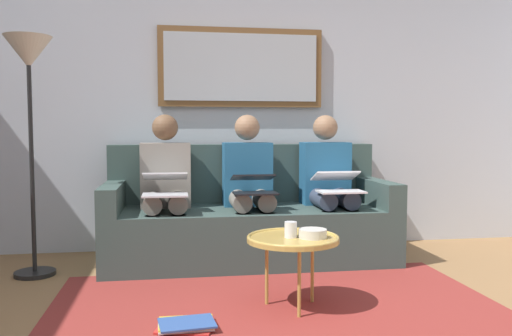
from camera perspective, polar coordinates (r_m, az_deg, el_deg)
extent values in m
cube|color=#B7BCC6|center=(4.63, -1.76, 7.60)|extent=(6.00, 0.12, 2.60)
cube|color=maroon|center=(3.07, 2.57, -15.19)|extent=(2.60, 1.80, 0.01)
cube|color=#384C47|center=(4.16, -0.76, -7.10)|extent=(2.20, 0.90, 0.42)
cube|color=#384C47|center=(4.44, -1.41, -0.52)|extent=(2.20, 0.20, 0.48)
cube|color=#384C47|center=(4.38, 12.72, -2.53)|extent=(0.14, 0.90, 0.20)
cube|color=#384C47|center=(4.09, -15.21, -3.03)|extent=(0.14, 0.90, 0.20)
cube|color=brown|center=(4.57, -1.62, 10.80)|extent=(1.40, 0.04, 0.67)
cube|color=#B2B7BC|center=(4.54, -1.58, 10.83)|extent=(1.30, 0.01, 0.57)
cylinder|color=tan|center=(3.03, 4.01, -7.71)|extent=(0.53, 0.53, 0.03)
torus|color=tan|center=(3.03, 4.01, -7.48)|extent=(0.53, 0.53, 0.02)
cylinder|color=#B28E42|center=(2.93, 4.70, -12.27)|extent=(0.02, 0.02, 0.39)
cylinder|color=#B28E42|center=(3.18, 6.11, -10.94)|extent=(0.02, 0.02, 0.39)
cylinder|color=#B28E42|center=(3.13, 1.17, -11.20)|extent=(0.02, 0.02, 0.39)
cylinder|color=silver|center=(3.01, 3.77, -6.66)|extent=(0.07, 0.07, 0.09)
cylinder|color=beige|center=(3.02, 6.15, -7.05)|extent=(0.16, 0.16, 0.05)
cube|color=#235B84|center=(4.33, 7.46, -0.54)|extent=(0.38, 0.22, 0.50)
sphere|color=#997051|center=(4.32, 7.50, 4.36)|extent=(0.20, 0.20, 0.20)
cylinder|color=#384256|center=(4.18, 9.44, -3.21)|extent=(0.14, 0.42, 0.14)
cylinder|color=#384256|center=(4.12, 7.06, -3.28)|extent=(0.14, 0.42, 0.14)
cylinder|color=#384256|center=(4.03, 10.34, -7.54)|extent=(0.11, 0.11, 0.42)
cylinder|color=#384256|center=(3.97, 7.87, -7.68)|extent=(0.11, 0.11, 0.42)
cube|color=white|center=(3.94, 9.17, -2.53)|extent=(0.34, 0.21, 0.01)
cube|color=white|center=(4.06, 8.56, -0.84)|extent=(0.34, 0.20, 0.09)
cube|color=#A5C6EA|center=(4.06, 8.58, -0.79)|extent=(0.30, 0.18, 0.07)
cube|color=#235B84|center=(4.19, -0.96, -0.65)|extent=(0.38, 0.22, 0.50)
sphere|color=#997051|center=(4.18, -0.97, 4.41)|extent=(0.20, 0.20, 0.20)
cylinder|color=gray|center=(4.02, 0.73, -3.44)|extent=(0.14, 0.42, 0.14)
cylinder|color=gray|center=(3.99, -1.82, -3.49)|extent=(0.14, 0.42, 0.14)
cylinder|color=gray|center=(3.86, 1.26, -7.97)|extent=(0.11, 0.11, 0.42)
cylinder|color=gray|center=(3.84, -1.41, -8.05)|extent=(0.11, 0.11, 0.42)
cube|color=black|center=(3.79, -0.07, -2.74)|extent=(0.31, 0.20, 0.01)
cube|color=black|center=(3.90, -0.36, -1.01)|extent=(0.31, 0.20, 0.06)
cube|color=#A5C6EA|center=(3.90, -0.35, -0.96)|extent=(0.28, 0.17, 0.05)
cube|color=gray|center=(4.15, -9.74, -0.76)|extent=(0.38, 0.22, 0.50)
sphere|color=brown|center=(4.14, -9.80, 4.35)|extent=(0.20, 0.20, 0.20)
cylinder|color=gray|center=(3.96, -8.44, -3.59)|extent=(0.14, 0.42, 0.14)
cylinder|color=gray|center=(3.97, -11.05, -3.62)|extent=(0.14, 0.42, 0.14)
cylinder|color=gray|center=(3.81, -8.37, -8.20)|extent=(0.11, 0.11, 0.42)
cylinder|color=gray|center=(3.81, -11.10, -8.22)|extent=(0.11, 0.11, 0.42)
cube|color=silver|center=(3.75, -9.80, -2.89)|extent=(0.32, 0.23, 0.01)
cube|color=silver|center=(3.88, -9.79, -0.88)|extent=(0.32, 0.23, 0.07)
cube|color=#A5C6EA|center=(3.88, -9.79, -0.83)|extent=(0.28, 0.20, 0.06)
cube|color=red|center=(2.84, -7.63, -16.69)|extent=(0.32, 0.26, 0.01)
cube|color=white|center=(2.84, -7.61, -16.48)|extent=(0.29, 0.21, 0.01)
cube|color=yellow|center=(2.84, -7.54, -16.26)|extent=(0.28, 0.20, 0.01)
cube|color=#33569E|center=(2.81, -7.47, -16.28)|extent=(0.30, 0.23, 0.01)
cylinder|color=black|center=(4.08, -22.77, -10.44)|extent=(0.28, 0.28, 0.03)
cylinder|color=black|center=(3.97, -23.07, -0.10)|extent=(0.03, 0.03, 1.50)
cone|color=beige|center=(3.99, -23.40, 11.43)|extent=(0.32, 0.32, 0.22)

